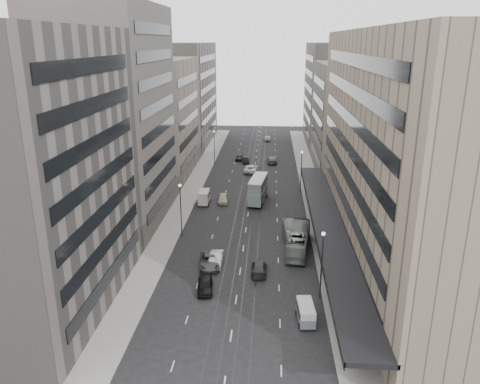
% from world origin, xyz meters
% --- Properties ---
extents(ground, '(220.00, 220.00, 0.00)m').
position_xyz_m(ground, '(0.00, 0.00, 0.00)').
color(ground, black).
rests_on(ground, ground).
extents(sidewalk_right, '(4.00, 125.00, 0.15)m').
position_xyz_m(sidewalk_right, '(12.00, 37.50, 0.07)').
color(sidewalk_right, gray).
rests_on(sidewalk_right, ground).
extents(sidewalk_left, '(4.00, 125.00, 0.15)m').
position_xyz_m(sidewalk_left, '(-12.00, 37.50, 0.07)').
color(sidewalk_left, gray).
rests_on(sidewalk_left, ground).
extents(department_store, '(19.20, 60.00, 30.00)m').
position_xyz_m(department_store, '(21.45, 8.00, 14.95)').
color(department_store, gray).
rests_on(department_store, ground).
extents(building_right_mid, '(15.00, 28.00, 24.00)m').
position_xyz_m(building_right_mid, '(21.50, 52.00, 12.00)').
color(building_right_mid, '#514D46').
rests_on(building_right_mid, ground).
extents(building_right_far, '(15.00, 32.00, 28.00)m').
position_xyz_m(building_right_far, '(21.50, 82.00, 14.00)').
color(building_right_far, slate).
rests_on(building_right_far, ground).
extents(building_left_a, '(15.00, 28.00, 30.00)m').
position_xyz_m(building_left_a, '(-21.50, -8.00, 15.00)').
color(building_left_a, slate).
rests_on(building_left_a, ground).
extents(building_left_b, '(15.00, 26.00, 34.00)m').
position_xyz_m(building_left_b, '(-21.50, 19.00, 17.00)').
color(building_left_b, '#514D46').
rests_on(building_left_b, ground).
extents(building_left_c, '(15.00, 28.00, 25.00)m').
position_xyz_m(building_left_c, '(-21.50, 46.00, 12.50)').
color(building_left_c, gray).
rests_on(building_left_c, ground).
extents(building_left_d, '(15.00, 38.00, 28.00)m').
position_xyz_m(building_left_d, '(-21.50, 79.00, 14.00)').
color(building_left_d, slate).
rests_on(building_left_d, ground).
extents(lamp_right_near, '(0.44, 0.44, 8.32)m').
position_xyz_m(lamp_right_near, '(9.70, -5.00, 5.20)').
color(lamp_right_near, '#262628').
rests_on(lamp_right_near, ground).
extents(lamp_right_far, '(0.44, 0.44, 8.32)m').
position_xyz_m(lamp_right_far, '(9.70, 35.00, 5.20)').
color(lamp_right_far, '#262628').
rests_on(lamp_right_far, ground).
extents(lamp_left_near, '(0.44, 0.44, 8.32)m').
position_xyz_m(lamp_left_near, '(-9.70, 12.00, 5.20)').
color(lamp_left_near, '#262628').
rests_on(lamp_left_near, ground).
extents(lamp_left_far, '(0.44, 0.44, 8.32)m').
position_xyz_m(lamp_left_far, '(-9.70, 55.00, 5.20)').
color(lamp_left_far, '#262628').
rests_on(lamp_left_far, ground).
extents(bus_near, '(4.10, 11.48, 3.13)m').
position_xyz_m(bus_near, '(7.87, 7.98, 1.56)').
color(bus_near, gray).
rests_on(bus_near, ground).
extents(bus_far, '(3.00, 10.08, 2.77)m').
position_xyz_m(bus_far, '(7.16, 9.66, 1.39)').
color(bus_far, gray).
rests_on(bus_far, ground).
extents(double_decker, '(3.57, 8.85, 4.71)m').
position_xyz_m(double_decker, '(1.50, 28.49, 2.54)').
color(double_decker, slate).
rests_on(double_decker, ground).
extents(vw_microbus, '(2.01, 3.98, 2.09)m').
position_xyz_m(vw_microbus, '(7.70, -9.95, 1.16)').
color(vw_microbus, slate).
rests_on(vw_microbus, ground).
extents(panel_van, '(2.01, 4.02, 2.53)m').
position_xyz_m(panel_van, '(-8.29, 26.70, 1.39)').
color(panel_van, beige).
rests_on(panel_van, ground).
extents(sedan_0, '(2.37, 4.73, 1.55)m').
position_xyz_m(sedan_0, '(-3.85, -4.30, 0.77)').
color(sedan_0, black).
rests_on(sedan_0, ground).
extents(sedan_1, '(1.70, 4.76, 1.56)m').
position_xyz_m(sedan_1, '(-3.35, 2.71, 0.78)').
color(sedan_1, silver).
rests_on(sedan_1, ground).
extents(sedan_2, '(3.25, 5.82, 1.54)m').
position_xyz_m(sedan_2, '(-4.12, 2.22, 0.77)').
color(sedan_2, '#4E4F50').
rests_on(sedan_2, ground).
extents(sedan_3, '(1.97, 4.85, 1.41)m').
position_xyz_m(sedan_3, '(2.46, 0.78, 0.70)').
color(sedan_3, '#2A2A2D').
rests_on(sedan_3, ground).
extents(sedan_4, '(2.16, 4.77, 1.59)m').
position_xyz_m(sedan_4, '(-4.91, 27.80, 0.79)').
color(sedan_4, '#B6AB97').
rests_on(sedan_4, ground).
extents(sedan_5, '(1.85, 4.19, 1.34)m').
position_xyz_m(sedan_5, '(-2.36, 57.60, 0.67)').
color(sedan_5, black).
rests_on(sedan_5, ground).
extents(sedan_6, '(3.00, 6.06, 1.65)m').
position_xyz_m(sedan_6, '(-0.75, 49.13, 0.83)').
color(sedan_6, silver).
rests_on(sedan_6, ground).
extents(sedan_7, '(2.59, 5.57, 1.58)m').
position_xyz_m(sedan_7, '(4.06, 57.81, 0.79)').
color(sedan_7, '#5D5D5F').
rests_on(sedan_7, ground).
extents(sedan_8, '(2.26, 4.43, 1.44)m').
position_xyz_m(sedan_8, '(-4.04, 60.22, 0.72)').
color(sedan_8, '#232325').
rests_on(sedan_8, ground).
extents(sedan_9, '(1.72, 4.40, 1.43)m').
position_xyz_m(sedan_9, '(2.71, 84.59, 0.71)').
color(sedan_9, '#A6988A').
rests_on(sedan_9, ground).
extents(pedestrian, '(0.88, 0.85, 2.03)m').
position_xyz_m(pedestrian, '(11.16, -17.17, 1.17)').
color(pedestrian, black).
rests_on(pedestrian, sidewalk_right).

